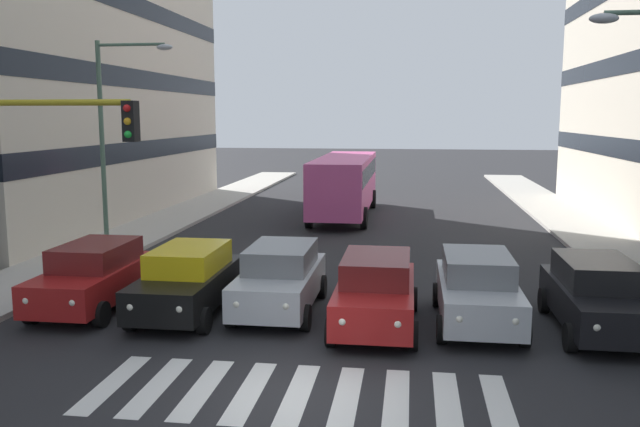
{
  "coord_description": "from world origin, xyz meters",
  "views": [
    {
      "loc": [
        -1.99,
        11.28,
        5.06
      ],
      "look_at": [
        0.69,
        -7.9,
        2.17
      ],
      "focal_mm": 36.99,
      "sensor_mm": 36.0,
      "label": 1
    }
  ],
  "objects_px": {
    "car_0": "(597,295)",
    "street_lamp_right": "(113,128)",
    "car_1": "(477,289)",
    "car_4": "(188,280)",
    "car_3": "(280,278)",
    "car_2": "(376,291)",
    "car_5": "(94,275)",
    "bus_behind_traffic": "(345,180)"
  },
  "relations": [
    {
      "from": "car_2",
      "to": "bus_behind_traffic",
      "type": "relative_size",
      "value": 0.42
    },
    {
      "from": "car_1",
      "to": "car_4",
      "type": "bearing_deg",
      "value": 1.04
    },
    {
      "from": "car_3",
      "to": "bus_behind_traffic",
      "type": "distance_m",
      "value": 16.51
    },
    {
      "from": "car_0",
      "to": "street_lamp_right",
      "type": "relative_size",
      "value": 0.6
    },
    {
      "from": "car_0",
      "to": "street_lamp_right",
      "type": "distance_m",
      "value": 16.07
    },
    {
      "from": "car_3",
      "to": "car_5",
      "type": "distance_m",
      "value": 4.93
    },
    {
      "from": "car_0",
      "to": "car_1",
      "type": "height_order",
      "value": "same"
    },
    {
      "from": "car_3",
      "to": "bus_behind_traffic",
      "type": "bearing_deg",
      "value": -90.0
    },
    {
      "from": "car_2",
      "to": "car_5",
      "type": "distance_m",
      "value": 7.46
    },
    {
      "from": "car_5",
      "to": "street_lamp_right",
      "type": "distance_m",
      "value": 6.98
    },
    {
      "from": "car_1",
      "to": "street_lamp_right",
      "type": "distance_m",
      "value": 13.58
    },
    {
      "from": "car_0",
      "to": "car_4",
      "type": "height_order",
      "value": "same"
    },
    {
      "from": "bus_behind_traffic",
      "to": "street_lamp_right",
      "type": "distance_m",
      "value": 13.52
    },
    {
      "from": "car_2",
      "to": "car_1",
      "type": "bearing_deg",
      "value": -167.73
    },
    {
      "from": "car_1",
      "to": "car_2",
      "type": "height_order",
      "value": "same"
    },
    {
      "from": "car_2",
      "to": "car_3",
      "type": "distance_m",
      "value": 2.7
    },
    {
      "from": "car_2",
      "to": "car_4",
      "type": "relative_size",
      "value": 1.0
    },
    {
      "from": "car_4",
      "to": "street_lamp_right",
      "type": "height_order",
      "value": "street_lamp_right"
    },
    {
      "from": "car_0",
      "to": "car_4",
      "type": "bearing_deg",
      "value": -0.31
    },
    {
      "from": "car_0",
      "to": "car_3",
      "type": "bearing_deg",
      "value": -4.49
    },
    {
      "from": "car_1",
      "to": "car_3",
      "type": "xyz_separation_m",
      "value": [
        4.96,
        -0.42,
        0.0
      ]
    },
    {
      "from": "car_2",
      "to": "street_lamp_right",
      "type": "relative_size",
      "value": 0.6
    },
    {
      "from": "street_lamp_right",
      "to": "car_1",
      "type": "bearing_deg",
      "value": 154.71
    },
    {
      "from": "car_0",
      "to": "car_5",
      "type": "xyz_separation_m",
      "value": [
        12.6,
        -0.2,
        0.0
      ]
    },
    {
      "from": "car_0",
      "to": "car_3",
      "type": "height_order",
      "value": "same"
    },
    {
      "from": "car_0",
      "to": "car_2",
      "type": "relative_size",
      "value": 1.0
    },
    {
      "from": "car_1",
      "to": "street_lamp_right",
      "type": "bearing_deg",
      "value": -25.29
    },
    {
      "from": "car_3",
      "to": "car_2",
      "type": "bearing_deg",
      "value": 159.49
    },
    {
      "from": "car_2",
      "to": "car_4",
      "type": "distance_m",
      "value": 4.85
    },
    {
      "from": "car_1",
      "to": "bus_behind_traffic",
      "type": "xyz_separation_m",
      "value": [
        4.96,
        -16.9,
        0.97
      ]
    },
    {
      "from": "car_2",
      "to": "street_lamp_right",
      "type": "distance_m",
      "value": 11.8
    },
    {
      "from": "car_5",
      "to": "car_1",
      "type": "bearing_deg",
      "value": 179.93
    },
    {
      "from": "car_2",
      "to": "car_5",
      "type": "xyz_separation_m",
      "value": [
        7.44,
        -0.54,
        0.0
      ]
    },
    {
      "from": "car_5",
      "to": "bus_behind_traffic",
      "type": "height_order",
      "value": "bus_behind_traffic"
    },
    {
      "from": "car_3",
      "to": "car_5",
      "type": "height_order",
      "value": "same"
    },
    {
      "from": "bus_behind_traffic",
      "to": "street_lamp_right",
      "type": "bearing_deg",
      "value": 58.86
    },
    {
      "from": "car_1",
      "to": "car_2",
      "type": "xyz_separation_m",
      "value": [
        2.43,
        0.53,
        0.0
      ]
    },
    {
      "from": "car_5",
      "to": "street_lamp_right",
      "type": "bearing_deg",
      "value": -70.93
    },
    {
      "from": "car_3",
      "to": "bus_behind_traffic",
      "type": "relative_size",
      "value": 0.42
    },
    {
      "from": "car_3",
      "to": "car_5",
      "type": "bearing_deg",
      "value": 4.7
    },
    {
      "from": "car_1",
      "to": "car_4",
      "type": "xyz_separation_m",
      "value": [
        7.27,
        0.13,
        0.0
      ]
    },
    {
      "from": "car_5",
      "to": "bus_behind_traffic",
      "type": "distance_m",
      "value": 17.62
    }
  ]
}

